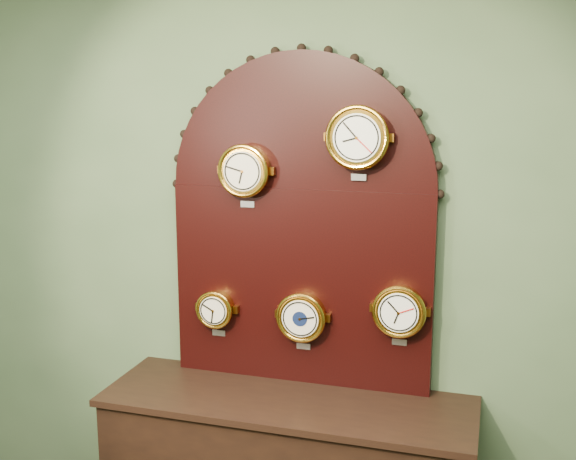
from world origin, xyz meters
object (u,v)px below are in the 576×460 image
(roman_clock, at_px, (245,171))
(barometer, at_px, (302,317))
(display_board, at_px, (301,212))
(hygrometer, at_px, (216,309))
(arabic_clock, at_px, (358,137))
(tide_clock, at_px, (399,311))

(roman_clock, distance_m, barometer, 0.70)
(display_board, bearing_deg, hygrometer, -170.57)
(hygrometer, bearing_deg, roman_clock, -0.57)
(arabic_clock, relative_size, tide_clock, 1.13)
(arabic_clock, bearing_deg, hygrometer, 179.80)
(roman_clock, xyz_separation_m, tide_clock, (0.70, 0.00, -0.58))
(roman_clock, distance_m, hygrometer, 0.67)
(display_board, xyz_separation_m, hygrometer, (-0.39, -0.07, -0.47))
(display_board, height_order, roman_clock, display_board)
(display_board, relative_size, barometer, 5.45)
(display_board, height_order, hygrometer, display_board)
(display_board, bearing_deg, roman_clock, -164.50)
(tide_clock, bearing_deg, display_board, 171.76)
(arabic_clock, relative_size, hygrometer, 1.38)
(display_board, relative_size, roman_clock, 5.31)
(tide_clock, bearing_deg, hygrometer, 179.91)
(hygrometer, distance_m, barometer, 0.42)
(hygrometer, bearing_deg, display_board, 9.43)
(display_board, xyz_separation_m, arabic_clock, (0.27, -0.07, 0.34))
(roman_clock, bearing_deg, arabic_clock, -0.09)
(hygrometer, height_order, barometer, barometer)
(arabic_clock, xyz_separation_m, tide_clock, (0.20, 0.00, -0.74))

